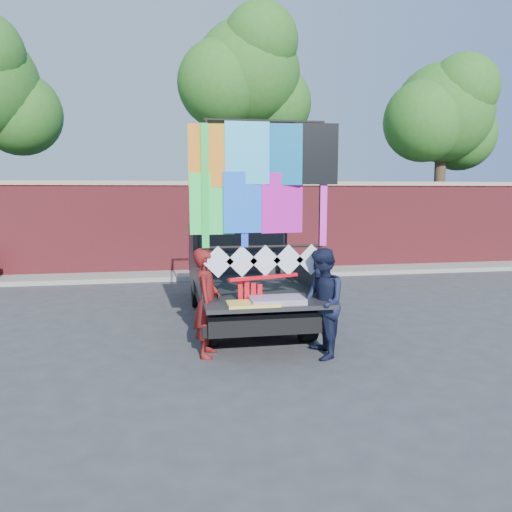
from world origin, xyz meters
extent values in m
plane|color=#38383A|center=(0.00, 0.00, 0.00)|extent=(90.00, 90.00, 0.00)
cube|color=maroon|center=(0.00, 7.00, 1.25)|extent=(30.00, 0.35, 2.50)
cube|color=tan|center=(0.00, 7.00, 2.55)|extent=(30.00, 0.45, 0.12)
cube|color=gray|center=(0.00, 6.30, 0.06)|extent=(30.00, 1.20, 0.12)
sphere|color=#32621C|center=(-5.60, 8.60, 4.55)|extent=(2.40, 2.40, 2.40)
cylinder|color=#38281C|center=(1.00, 8.20, 2.73)|extent=(0.36, 0.36, 5.46)
sphere|color=#32621C|center=(1.00, 8.20, 5.85)|extent=(3.20, 3.20, 3.20)
sphere|color=#32621C|center=(1.90, 8.60, 5.07)|extent=(2.40, 2.40, 2.40)
sphere|color=#32621C|center=(0.20, 7.90, 5.46)|extent=(2.60, 2.60, 2.60)
sphere|color=#32621C|center=(1.30, 7.60, 6.63)|extent=(2.20, 2.20, 2.20)
cylinder|color=#38281C|center=(7.50, 8.20, 2.27)|extent=(0.36, 0.36, 4.55)
sphere|color=#32621C|center=(7.50, 8.20, 4.88)|extent=(3.20, 3.20, 3.20)
sphere|color=#32621C|center=(8.40, 8.60, 4.23)|extent=(2.40, 2.40, 2.40)
sphere|color=#32621C|center=(6.70, 7.90, 4.55)|extent=(2.60, 2.60, 2.60)
sphere|color=#32621C|center=(7.80, 7.60, 5.52)|extent=(2.20, 2.20, 2.20)
cylinder|color=black|center=(-0.92, 2.78, 0.33)|extent=(0.22, 0.65, 0.65)
cylinder|color=black|center=(-0.92, 0.12, 0.33)|extent=(0.22, 0.65, 0.65)
cylinder|color=black|center=(0.62, 2.78, 0.33)|extent=(0.22, 0.65, 0.65)
cylinder|color=black|center=(0.62, 0.12, 0.33)|extent=(0.22, 0.65, 0.65)
cube|color=black|center=(-0.15, 1.40, 0.49)|extent=(1.67, 4.14, 0.30)
cube|color=black|center=(-0.15, 0.66, 0.77)|extent=(1.77, 2.27, 0.10)
cube|color=black|center=(-1.02, 0.66, 0.99)|extent=(0.06, 2.27, 0.44)
cube|color=black|center=(0.72, 0.66, 0.99)|extent=(0.06, 2.27, 0.44)
cube|color=black|center=(-0.15, 1.77, 0.99)|extent=(1.77, 0.06, 0.44)
cube|color=black|center=(-0.15, 2.73, 1.03)|extent=(1.77, 1.58, 1.23)
cube|color=#8C9EAD|center=(-0.15, 2.29, 1.43)|extent=(1.58, 0.06, 0.54)
cube|color=#8C9EAD|center=(-0.15, 3.47, 1.23)|extent=(1.58, 0.10, 0.69)
cube|color=black|center=(-0.15, 3.81, 0.79)|extent=(1.72, 0.89, 0.54)
cube|color=black|center=(-0.15, -0.72, 0.79)|extent=(1.77, 0.54, 0.06)
cube|color=black|center=(-0.15, -0.49, 0.41)|extent=(1.82, 0.15, 0.18)
cylinder|color=black|center=(-0.96, -0.37, 2.05)|extent=(0.05, 0.05, 2.46)
cylinder|color=black|center=(-0.96, 1.70, 2.05)|extent=(0.05, 0.05, 2.46)
cylinder|color=black|center=(0.66, -0.37, 2.05)|extent=(0.05, 0.05, 2.46)
cylinder|color=black|center=(0.66, 1.70, 2.05)|extent=(0.05, 0.05, 2.46)
cylinder|color=black|center=(-0.15, -0.37, 3.28)|extent=(1.67, 0.04, 0.04)
cylinder|color=black|center=(-0.15, 1.70, 3.28)|extent=(1.67, 0.04, 0.04)
cylinder|color=black|center=(-0.96, 0.66, 3.28)|extent=(0.04, 2.12, 0.04)
cylinder|color=black|center=(0.66, 0.66, 3.28)|extent=(0.04, 2.12, 0.04)
cylinder|color=black|center=(-0.15, -0.37, 1.56)|extent=(1.67, 0.04, 0.04)
cube|color=orange|center=(-0.89, -0.39, 2.84)|extent=(0.61, 0.01, 0.84)
cube|color=#34BEF8|center=(-0.40, -0.43, 2.84)|extent=(0.61, 0.01, 0.84)
cube|color=#0B6BA4|center=(0.10, -0.39, 2.84)|extent=(0.61, 0.01, 0.84)
cube|color=black|center=(0.59, -0.43, 2.84)|extent=(0.61, 0.01, 0.84)
cube|color=#2AEF51|center=(-0.89, -0.39, 2.20)|extent=(0.61, 0.01, 0.84)
cube|color=#1C67FF|center=(-0.40, -0.43, 2.20)|extent=(0.61, 0.01, 0.84)
cube|color=#CE16A9|center=(0.10, -0.39, 2.20)|extent=(0.61, 0.01, 0.84)
cube|color=green|center=(-0.99, -0.41, 2.39)|extent=(0.10, 0.01, 1.67)
cube|color=#F028D1|center=(0.69, -0.41, 2.39)|extent=(0.10, 0.01, 1.67)
cube|color=#1B45FB|center=(-0.44, -0.41, 2.39)|extent=(0.10, 0.01, 1.67)
cube|color=silver|center=(-0.82, -0.40, 1.36)|extent=(0.45, 0.01, 0.45)
cube|color=silver|center=(-0.48, -0.40, 1.36)|extent=(0.45, 0.01, 0.45)
cube|color=silver|center=(-0.15, -0.40, 1.36)|extent=(0.45, 0.01, 0.45)
cube|color=silver|center=(0.19, -0.40, 1.36)|extent=(0.45, 0.01, 0.45)
cube|color=silver|center=(0.52, -0.40, 1.36)|extent=(0.45, 0.01, 0.45)
cube|color=#E93B33|center=(-0.05, -0.72, 0.86)|extent=(0.74, 0.44, 0.08)
cube|color=#FBD54F|center=(-0.40, -0.79, 0.84)|extent=(0.69, 0.39, 0.04)
imported|color=maroon|center=(-0.97, -0.31, 0.77)|extent=(0.49, 0.64, 1.55)
imported|color=#141A33|center=(0.60, -0.67, 0.78)|extent=(0.63, 0.79, 1.55)
cube|color=red|center=(-0.19, -0.49, 1.14)|extent=(1.04, 0.34, 0.04)
cube|color=red|center=(-0.52, -0.51, 0.80)|extent=(0.07, 0.02, 0.62)
cube|color=red|center=(-0.43, -0.51, 0.78)|extent=(0.07, 0.02, 0.62)
cube|color=red|center=(-0.34, -0.51, 0.76)|extent=(0.07, 0.02, 0.62)
cube|color=red|center=(-0.25, -0.51, 0.74)|extent=(0.07, 0.02, 0.62)
camera|label=1|loc=(-1.52, -7.21, 2.33)|focal=35.00mm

